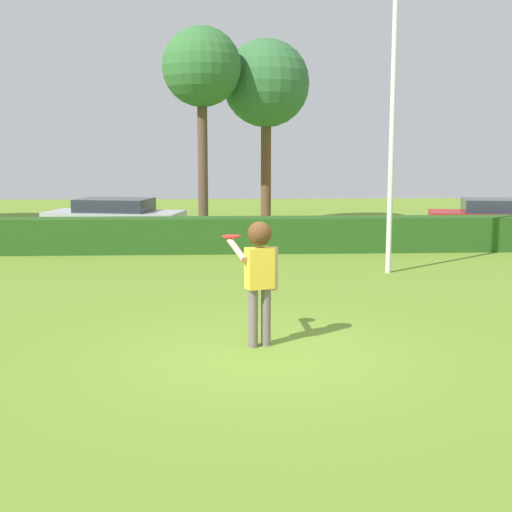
% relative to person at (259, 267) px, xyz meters
% --- Properties ---
extents(ground_plane, '(60.00, 60.00, 0.00)m').
position_rel_person_xyz_m(ground_plane, '(0.07, -0.37, -1.14)').
color(ground_plane, olive).
extents(person, '(0.73, 0.66, 1.79)m').
position_rel_person_xyz_m(person, '(0.00, 0.00, 0.00)').
color(person, slate).
rests_on(person, ground).
extents(frisbee, '(0.27, 0.27, 0.03)m').
position_rel_person_xyz_m(frisbee, '(-0.38, 0.50, 0.38)').
color(frisbee, red).
extents(lamppost, '(0.24, 0.24, 6.50)m').
position_rel_person_xyz_m(lamppost, '(3.25, 5.85, 2.42)').
color(lamppost, silver).
rests_on(lamppost, ground).
extents(hedge_row, '(22.80, 0.90, 0.95)m').
position_rel_person_xyz_m(hedge_row, '(0.07, 9.22, -0.67)').
color(hedge_row, '#27521A').
rests_on(hedge_row, ground).
extents(parked_car_silver, '(4.47, 2.55, 1.25)m').
position_rel_person_xyz_m(parked_car_silver, '(-3.86, 12.36, -0.46)').
color(parked_car_silver, '#B7B7BC').
rests_on(parked_car_silver, ground).
extents(parked_car_red, '(4.47, 2.60, 1.25)m').
position_rel_person_xyz_m(parked_car_red, '(8.07, 11.52, -0.46)').
color(parked_car_red, '#B21E1E').
rests_on(parked_car_red, ground).
extents(maple_tree, '(3.08, 3.08, 6.62)m').
position_rel_person_xyz_m(maple_tree, '(1.10, 15.71, 3.88)').
color(maple_tree, brown).
rests_on(maple_tree, ground).
extents(birch_tree, '(2.65, 2.65, 6.81)m').
position_rel_person_xyz_m(birch_tree, '(-1.14, 14.38, 4.26)').
color(birch_tree, brown).
rests_on(birch_tree, ground).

